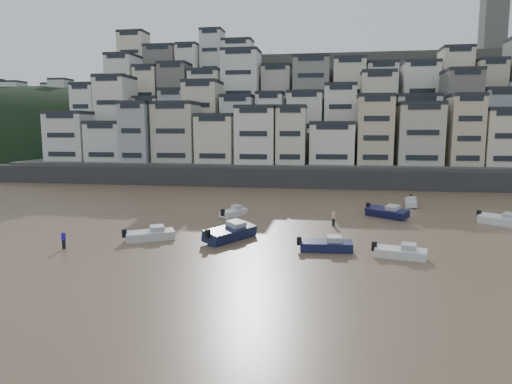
% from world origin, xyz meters
% --- Properties ---
extents(ground, '(400.00, 400.00, 0.00)m').
position_xyz_m(ground, '(0.00, 0.00, 0.00)').
color(ground, brown).
rests_on(ground, ground).
extents(sea_strip, '(340.00, 340.00, 0.00)m').
position_xyz_m(sea_strip, '(-110.00, 145.00, 0.01)').
color(sea_strip, '#485B67').
rests_on(sea_strip, ground).
extents(harbor_wall, '(140.00, 3.00, 3.50)m').
position_xyz_m(harbor_wall, '(10.00, 65.00, 1.75)').
color(harbor_wall, '#38383A').
rests_on(harbor_wall, ground).
extents(hillside, '(141.04, 66.00, 50.00)m').
position_xyz_m(hillside, '(14.73, 104.84, 13.01)').
color(hillside, '#4C4C47').
rests_on(hillside, ground).
extents(headland, '(216.00, 135.00, 53.33)m').
position_xyz_m(headland, '(-95.00, 135.00, 0.02)').
color(headland, black).
rests_on(headland, ground).
extents(boat_e, '(5.83, 5.22, 1.61)m').
position_xyz_m(boat_e, '(18.35, 37.81, 0.81)').
color(boat_e, '#12153B').
rests_on(boat_e, ground).
extents(boat_i, '(2.48, 5.43, 1.43)m').
position_xyz_m(boat_i, '(22.82, 47.10, 0.71)').
color(boat_i, silver).
rests_on(boat_i, ground).
extents(boat_f, '(3.36, 4.89, 1.28)m').
position_xyz_m(boat_f, '(-0.88, 35.58, 0.64)').
color(boat_f, white).
rests_on(boat_f, ground).
extents(boat_c, '(5.23, 7.00, 1.85)m').
position_xyz_m(boat_c, '(1.39, 23.33, 0.92)').
color(boat_c, '#141B3E').
rests_on(boat_c, ground).
extents(boat_j, '(5.40, 4.19, 1.44)m').
position_xyz_m(boat_j, '(-6.53, 21.91, 0.72)').
color(boat_j, silver).
rests_on(boat_j, ground).
extents(boat_g, '(5.57, 4.92, 1.54)m').
position_xyz_m(boat_g, '(31.00, 35.11, 0.77)').
color(boat_g, white).
rests_on(boat_g, ground).
extents(boat_a, '(5.31, 2.04, 1.42)m').
position_xyz_m(boat_a, '(10.97, 20.65, 0.71)').
color(boat_a, '#161D45').
rests_on(boat_a, ground).
extents(boat_b, '(4.96, 2.56, 1.29)m').
position_xyz_m(boat_b, '(17.36, 19.39, 0.65)').
color(boat_b, silver).
rests_on(boat_b, ground).
extents(person_blue, '(0.44, 0.44, 1.74)m').
position_xyz_m(person_blue, '(-13.33, 17.70, 0.87)').
color(person_blue, '#2218BB').
rests_on(person_blue, ground).
extents(person_pink, '(0.44, 0.44, 1.74)m').
position_xyz_m(person_pink, '(11.69, 31.93, 0.87)').
color(person_pink, '#D3A495').
rests_on(person_pink, ground).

